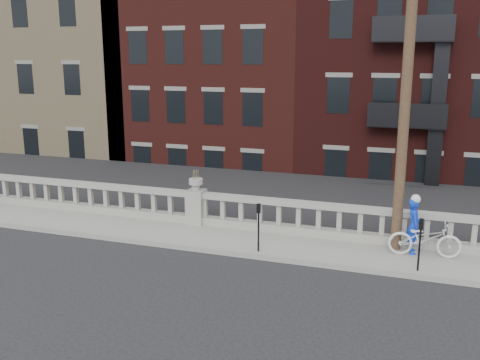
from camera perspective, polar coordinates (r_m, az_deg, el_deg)
The scene contains 10 objects.
ground at distance 14.10m, azimuth -11.16°, elevation -9.71°, with size 120.00×120.00×0.00m, color black.
sidewalk at distance 16.56m, azimuth -5.96°, elevation -5.77°, with size 32.00×2.20×0.15m, color gray.
balustrade at distance 17.21m, azimuth -4.67°, elevation -3.04°, with size 28.00×0.34×1.03m.
planter_pedestal at distance 17.16m, azimuth -4.68°, elevation -2.43°, with size 0.55×0.55×1.76m.
lower_level at distance 34.87m, azimuth 8.95°, elevation 8.34°, with size 80.00×44.00×20.80m.
utility_pole at distance 14.78m, azimuth 17.48°, elevation 11.84°, with size 1.60×0.28×10.00m.
parking_meter_b at distance 14.61m, azimuth 1.99°, elevation -4.49°, with size 0.10×0.09×1.36m.
parking_meter_c at distance 14.03m, azimuth 18.66°, elevation -5.94°, with size 0.10×0.09×1.36m.
bicycle at distance 15.19m, azimuth 19.11°, elevation -5.93°, with size 0.66×1.88×0.99m, color silver.
cyclist at distance 15.27m, azimuth 18.04°, elevation -4.67°, with size 0.56×0.37×1.54m, color #0D33D1.
Camera 1 is at (6.70, -11.17, 5.40)m, focal length 40.00 mm.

